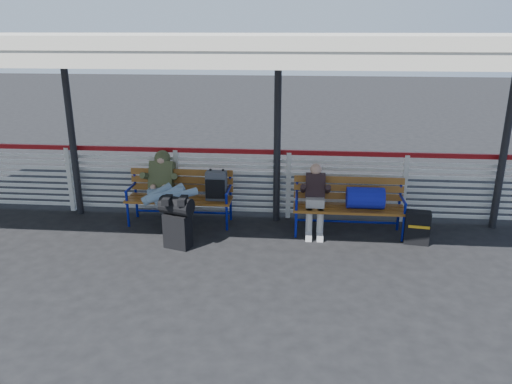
# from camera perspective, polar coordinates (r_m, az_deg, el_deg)

# --- Properties ---
(ground) EXTENTS (60.00, 60.00, 0.00)m
(ground) POSITION_cam_1_polar(r_m,az_deg,el_deg) (7.60, -12.23, -7.47)
(ground) COLOR black
(ground) RESTS_ON ground
(fence) EXTENTS (12.08, 0.08, 1.24)m
(fence) POSITION_cam_1_polar(r_m,az_deg,el_deg) (9.07, -9.01, 1.47)
(fence) COLOR silver
(fence) RESTS_ON ground
(canopy) EXTENTS (12.60, 3.60, 3.16)m
(canopy) POSITION_cam_1_polar(r_m,az_deg,el_deg) (7.70, -11.84, 16.37)
(canopy) COLOR silver
(canopy) RESTS_ON ground
(luggage_stack) EXTENTS (0.55, 0.41, 0.82)m
(luggage_stack) POSITION_cam_1_polar(r_m,az_deg,el_deg) (7.73, -9.00, -3.21)
(luggage_stack) COLOR black
(luggage_stack) RESTS_ON ground
(bench_left) EXTENTS (1.80, 0.56, 0.96)m
(bench_left) POSITION_cam_1_polar(r_m,az_deg,el_deg) (8.61, -7.24, 0.26)
(bench_left) COLOR #8F5A1B
(bench_left) RESTS_ON ground
(bench_right) EXTENTS (1.80, 0.56, 0.92)m
(bench_right) POSITION_cam_1_polar(r_m,az_deg,el_deg) (8.25, 11.48, -0.83)
(bench_right) COLOR #8F5A1B
(bench_right) RESTS_ON ground
(traveler_man) EXTENTS (0.94, 1.64, 0.77)m
(traveler_man) POSITION_cam_1_polar(r_m,az_deg,el_deg) (8.35, -10.26, 0.24)
(traveler_man) COLOR #8198AE
(traveler_man) RESTS_ON ground
(companion_person) EXTENTS (0.32, 0.66, 1.15)m
(companion_person) POSITION_cam_1_polar(r_m,az_deg,el_deg) (8.20, 6.77, -0.72)
(companion_person) COLOR #B4ADA3
(companion_person) RESTS_ON ground
(suitcase_side) EXTENTS (0.41, 0.28, 0.53)m
(suitcase_side) POSITION_cam_1_polar(r_m,az_deg,el_deg) (8.24, 17.93, -3.88)
(suitcase_side) COLOR black
(suitcase_side) RESTS_ON ground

